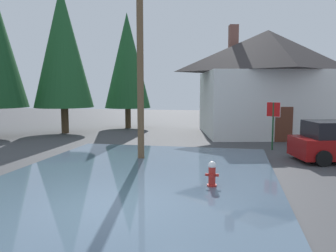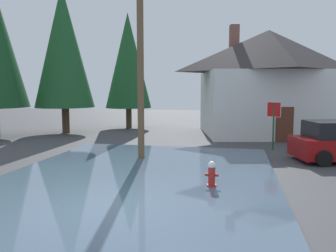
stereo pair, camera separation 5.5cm
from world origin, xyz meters
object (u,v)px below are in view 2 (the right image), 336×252
at_px(utility_pole, 140,61).
at_px(stop_sign_far, 274,116).
at_px(fire_hydrant, 212,175).
at_px(pine_tree_tall_left, 128,61).
at_px(pine_tree_short_left, 63,47).
at_px(house, 267,81).

relative_size(utility_pole, stop_sign_far, 3.37).
relative_size(fire_hydrant, pine_tree_tall_left, 0.09).
bearing_deg(pine_tree_short_left, utility_pole, -44.13).
bearing_deg(stop_sign_far, pine_tree_tall_left, 142.40).
bearing_deg(utility_pole, stop_sign_far, 30.13).
distance_m(stop_sign_far, house, 6.30).
relative_size(fire_hydrant, stop_sign_far, 0.34).
distance_m(utility_pole, pine_tree_short_left, 10.54).
xyz_separation_m(fire_hydrant, pine_tree_tall_left, (-7.48, 14.70, 4.75)).
height_order(fire_hydrant, stop_sign_far, stop_sign_far).
height_order(fire_hydrant, pine_tree_tall_left, pine_tree_tall_left).
height_order(stop_sign_far, pine_tree_short_left, pine_tree_short_left).
xyz_separation_m(utility_pole, pine_tree_tall_left, (-4.20, 11.04, 0.98)).
height_order(utility_pole, stop_sign_far, utility_pole).
xyz_separation_m(fire_hydrant, house, (2.67, 13.03, 3.14)).
relative_size(fire_hydrant, pine_tree_short_left, 0.08).
height_order(stop_sign_far, house, house).
xyz_separation_m(fire_hydrant, stop_sign_far, (2.50, 7.01, 1.29)).
relative_size(utility_pole, pine_tree_tall_left, 0.91).
xyz_separation_m(house, pine_tree_tall_left, (-10.15, 1.67, 1.61)).
height_order(utility_pole, pine_tree_short_left, pine_tree_short_left).
bearing_deg(fire_hydrant, pine_tree_short_left, 134.61).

